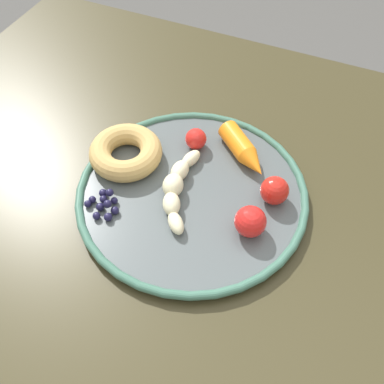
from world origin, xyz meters
The scene contains 10 objects.
ground_plane centered at (0.00, 0.00, 0.00)m, with size 6.00×6.00×0.00m, color #4C4C4A.
dining_table centered at (0.00, 0.00, 0.67)m, with size 0.99×0.89×0.77m.
plate centered at (0.04, 0.03, 0.78)m, with size 0.34×0.34×0.02m.
banana centered at (0.02, 0.02, 0.79)m, with size 0.07×0.16×0.03m.
carrot_orange centered at (0.09, 0.12, 0.80)m, with size 0.10×0.09×0.03m.
donut centered at (-0.08, 0.05, 0.80)m, with size 0.11×0.11×0.03m, color tan.
blueberry_pile centered at (-0.06, -0.04, 0.79)m, with size 0.05×0.05×0.02m.
tomato_near centered at (0.14, 0.00, 0.80)m, with size 0.04×0.04×0.04m, color red.
tomato_mid centered at (0.15, 0.06, 0.80)m, with size 0.04×0.04×0.04m, color red.
tomato_far centered at (0.01, 0.12, 0.80)m, with size 0.03×0.03×0.03m, color red.
Camera 1 is at (0.20, -0.34, 1.29)m, focal length 41.72 mm.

